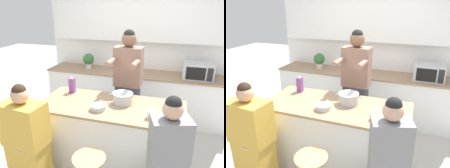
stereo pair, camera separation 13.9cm
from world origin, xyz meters
TOP-DOWN VIEW (x-y plane):
  - ground_plane at (0.00, 0.00)m, footprint 16.00×16.00m
  - wall_back at (0.00, 1.87)m, footprint 3.73×0.22m
  - back_counter at (0.00, 1.57)m, footprint 3.46×0.63m
  - kitchen_island at (0.00, 0.00)m, footprint 1.83×0.80m
  - bar_stool_leftmost at (-0.73, -0.66)m, footprint 0.38×0.38m
  - person_cooking at (0.07, 0.65)m, footprint 0.43×0.55m
  - person_wrapped_blanket at (-0.75, -0.68)m, footprint 0.49×0.32m
  - cooking_pot at (0.14, 0.10)m, footprint 0.35×0.26m
  - fruit_bowl at (-0.10, -0.17)m, footprint 0.18×0.18m
  - coffee_cup_near at (0.52, -0.19)m, footprint 0.11×0.07m
  - juice_carton at (-0.64, 0.24)m, footprint 0.07×0.07m
  - microwave at (1.10, 1.53)m, footprint 0.49×0.37m
  - potted_plant at (-0.95, 1.57)m, footprint 0.22×0.22m

SIDE VIEW (x-z plane):
  - ground_plane at x=0.00m, z-range 0.00..0.00m
  - bar_stool_leftmost at x=-0.73m, z-range 0.01..0.68m
  - back_counter at x=0.00m, z-range 0.00..0.89m
  - kitchen_island at x=0.00m, z-range 0.01..0.94m
  - person_wrapped_blanket at x=-0.75m, z-range -0.04..1.32m
  - person_cooking at x=0.07m, z-range 0.00..1.79m
  - fruit_bowl at x=-0.10m, z-range 0.93..0.99m
  - coffee_cup_near at x=0.52m, z-range 0.93..1.02m
  - cooking_pot at x=0.14m, z-range 0.93..1.07m
  - microwave at x=1.10m, z-range 0.89..1.17m
  - juice_carton at x=-0.64m, z-range 0.92..1.15m
  - potted_plant at x=-0.95m, z-range 0.92..1.22m
  - wall_back at x=0.00m, z-range 0.19..2.89m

